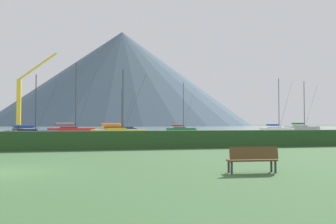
{
  "coord_description": "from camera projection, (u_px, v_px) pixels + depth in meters",
  "views": [
    {
      "loc": [
        3.31,
        -13.97,
        1.77
      ],
      "look_at": [
        16.9,
        43.0,
        3.67
      ],
      "focal_mm": 38.3,
      "sensor_mm": 36.0,
      "label": 1
    }
  ],
  "objects": [
    {
      "name": "hedge_line",
      "position": [
        31.0,
        141.0,
        23.47
      ],
      "size": [
        80.0,
        1.2,
        1.27
      ],
      "primitive_type": "cube",
      "color": "#284C23",
      "rests_on": "ground_plane"
    },
    {
      "name": "park_bench_near_path",
      "position": [
        253.0,
        158.0,
        12.81
      ],
      "size": [
        1.83,
        0.61,
        0.95
      ],
      "rotation": [
        0.0,
        0.0,
        -0.08
      ],
      "color": "brown",
      "rests_on": "ground_plane"
    },
    {
      "name": "sailboat_slip_8",
      "position": [
        277.0,
        130.0,
        68.21
      ],
      "size": [
        7.26,
        2.29,
        10.4
      ],
      "rotation": [
        0.0,
        0.0,
        0.02
      ],
      "color": "white",
      "rests_on": "harbor_water"
    },
    {
      "name": "sailboat_slip_5",
      "position": [
        302.0,
        128.0,
        80.23
      ],
      "size": [
        8.56,
        2.56,
        11.3
      ],
      "rotation": [
        0.0,
        0.0,
        -0.0
      ],
      "color": "#9E9EA3",
      "rests_on": "harbor_water"
    },
    {
      "name": "harbor_water",
      "position": [
        74.0,
        128.0,
        145.95
      ],
      "size": [
        320.0,
        246.0,
        0.0
      ],
      "primitive_type": "cube",
      "color": "#8C9EA3",
      "rests_on": "ground_plane"
    },
    {
      "name": "sailboat_slip_3",
      "position": [
        119.0,
        133.0,
        45.36
      ],
      "size": [
        7.74,
        3.12,
        8.69
      ],
      "rotation": [
        0.0,
        0.0,
        0.13
      ],
      "color": "gold",
      "rests_on": "harbor_water"
    },
    {
      "name": "sailboat_slip_4",
      "position": [
        182.0,
        129.0,
        73.05
      ],
      "size": [
        6.71,
        2.37,
        10.2
      ],
      "rotation": [
        0.0,
        0.0,
        0.07
      ],
      "color": "#236B38",
      "rests_on": "harbor_water"
    },
    {
      "name": "sailboat_slip_10",
      "position": [
        120.0,
        128.0,
        84.15
      ],
      "size": [
        7.98,
        3.24,
        9.58
      ],
      "rotation": [
        0.0,
        0.0,
        -0.14
      ],
      "color": "navy",
      "rests_on": "harbor_water"
    },
    {
      "name": "sailboat_slip_6",
      "position": [
        121.0,
        128.0,
        97.69
      ],
      "size": [
        7.19,
        2.34,
        8.89
      ],
      "rotation": [
        0.0,
        0.0,
        -0.04
      ],
      "color": "#19707A",
      "rests_on": "harbor_water"
    },
    {
      "name": "dock_crane",
      "position": [
        21.0,
        107.0,
        73.57
      ],
      "size": [
        8.4,
        2.0,
        16.79
      ],
      "color": "#333338",
      "rests_on": "ground_plane"
    },
    {
      "name": "sailboat_slip_2",
      "position": [
        32.0,
        134.0,
        43.48
      ],
      "size": [
        6.85,
        2.07,
        7.78
      ],
      "rotation": [
        0.0,
        0.0,
        0.01
      ],
      "color": "navy",
      "rests_on": "harbor_water"
    },
    {
      "name": "distant_hill_central_peak",
      "position": [
        122.0,
        79.0,
        319.76
      ],
      "size": [
        226.76,
        226.76,
        84.04
      ],
      "primitive_type": "cone",
      "color": "#425666",
      "rests_on": "ground_plane"
    },
    {
      "name": "sailboat_slip_1",
      "position": [
        72.0,
        131.0,
        54.7
      ],
      "size": [
        8.08,
        2.68,
        11.1
      ],
      "rotation": [
        0.0,
        0.0,
        0.04
      ],
      "color": "red",
      "rests_on": "harbor_water"
    }
  ]
}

